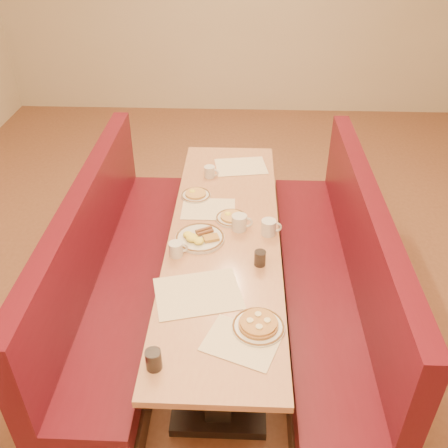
{
  "coord_description": "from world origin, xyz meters",
  "views": [
    {
      "loc": [
        0.1,
        -2.56,
        2.61
      ],
      "look_at": [
        0.0,
        -0.02,
        0.85
      ],
      "focal_mm": 40.0,
      "sensor_mm": 36.0,
      "label": 1
    }
  ],
  "objects_px": {
    "booth_left": "(117,278)",
    "coffee_mug_c": "(240,222)",
    "coffee_mug_a": "(269,227)",
    "pancake_plate": "(258,325)",
    "soda_tumbler_mid": "(260,258)",
    "diner_table": "(224,280)",
    "eggs_plate": "(199,238)",
    "coffee_mug_d": "(210,172)",
    "booth_right": "(332,284)",
    "coffee_mug_b": "(176,249)",
    "soda_tumbler_near": "(154,360)"
  },
  "relations": [
    {
      "from": "coffee_mug_c",
      "to": "coffee_mug_d",
      "type": "xyz_separation_m",
      "value": [
        -0.24,
        0.68,
        -0.01
      ]
    },
    {
      "from": "eggs_plate",
      "to": "coffee_mug_c",
      "type": "height_order",
      "value": "coffee_mug_c"
    },
    {
      "from": "booth_right",
      "to": "coffee_mug_d",
      "type": "bearing_deg",
      "value": 139.4
    },
    {
      "from": "pancake_plate",
      "to": "eggs_plate",
      "type": "relative_size",
      "value": 0.86
    },
    {
      "from": "booth_left",
      "to": "coffee_mug_b",
      "type": "relative_size",
      "value": 21.51
    },
    {
      "from": "booth_right",
      "to": "coffee_mug_a",
      "type": "distance_m",
      "value": 0.63
    },
    {
      "from": "booth_right",
      "to": "coffee_mug_d",
      "type": "xyz_separation_m",
      "value": [
        -0.87,
        0.75,
        0.43
      ]
    },
    {
      "from": "booth_left",
      "to": "pancake_plate",
      "type": "height_order",
      "value": "booth_left"
    },
    {
      "from": "coffee_mug_d",
      "to": "coffee_mug_b",
      "type": "bearing_deg",
      "value": -80.95
    },
    {
      "from": "coffee_mug_b",
      "to": "soda_tumbler_near",
      "type": "xyz_separation_m",
      "value": [
        -0.0,
        -0.84,
        0.01
      ]
    },
    {
      "from": "booth_left",
      "to": "soda_tumbler_mid",
      "type": "bearing_deg",
      "value": -16.85
    },
    {
      "from": "booth_right",
      "to": "eggs_plate",
      "type": "xyz_separation_m",
      "value": [
        -0.88,
        -0.06,
        0.41
      ]
    },
    {
      "from": "pancake_plate",
      "to": "coffee_mug_c",
      "type": "relative_size",
      "value": 1.96
    },
    {
      "from": "soda_tumbler_mid",
      "to": "eggs_plate",
      "type": "bearing_deg",
      "value": 148.67
    },
    {
      "from": "diner_table",
      "to": "booth_left",
      "type": "bearing_deg",
      "value": 180.0
    },
    {
      "from": "booth_left",
      "to": "coffee_mug_c",
      "type": "relative_size",
      "value": 18.36
    },
    {
      "from": "coffee_mug_b",
      "to": "coffee_mug_c",
      "type": "height_order",
      "value": "coffee_mug_c"
    },
    {
      "from": "coffee_mug_a",
      "to": "soda_tumbler_mid",
      "type": "height_order",
      "value": "coffee_mug_a"
    },
    {
      "from": "coffee_mug_b",
      "to": "coffee_mug_d",
      "type": "relative_size",
      "value": 1.03
    },
    {
      "from": "coffee_mug_a",
      "to": "soda_tumbler_mid",
      "type": "bearing_deg",
      "value": -104.35
    },
    {
      "from": "coffee_mug_a",
      "to": "diner_table",
      "type": "bearing_deg",
      "value": -178.36
    },
    {
      "from": "soda_tumbler_mid",
      "to": "coffee_mug_a",
      "type": "bearing_deg",
      "value": 78.4
    },
    {
      "from": "soda_tumbler_mid",
      "to": "coffee_mug_d",
      "type": "bearing_deg",
      "value": 109.11
    },
    {
      "from": "booth_left",
      "to": "eggs_plate",
      "type": "xyz_separation_m",
      "value": [
        0.58,
        -0.06,
        0.41
      ]
    },
    {
      "from": "booth_left",
      "to": "diner_table",
      "type": "bearing_deg",
      "value": 0.0
    },
    {
      "from": "booth_left",
      "to": "coffee_mug_b",
      "type": "distance_m",
      "value": 0.67
    },
    {
      "from": "coffee_mug_c",
      "to": "soda_tumbler_mid",
      "type": "distance_m",
      "value": 0.38
    },
    {
      "from": "diner_table",
      "to": "pancake_plate",
      "type": "relative_size",
      "value": 9.35
    },
    {
      "from": "eggs_plate",
      "to": "coffee_mug_c",
      "type": "distance_m",
      "value": 0.28
    },
    {
      "from": "pancake_plate",
      "to": "eggs_plate",
      "type": "height_order",
      "value": "eggs_plate"
    },
    {
      "from": "booth_left",
      "to": "coffee_mug_c",
      "type": "xyz_separation_m",
      "value": [
        0.83,
        0.07,
        0.44
      ]
    },
    {
      "from": "booth_right",
      "to": "soda_tumbler_near",
      "type": "xyz_separation_m",
      "value": [
        -1.01,
        -1.06,
        0.44
      ]
    },
    {
      "from": "booth_right",
      "to": "soda_tumbler_mid",
      "type": "height_order",
      "value": "booth_right"
    },
    {
      "from": "diner_table",
      "to": "coffee_mug_c",
      "type": "xyz_separation_m",
      "value": [
        0.1,
        0.07,
        0.43
      ]
    },
    {
      "from": "booth_left",
      "to": "coffee_mug_d",
      "type": "xyz_separation_m",
      "value": [
        0.59,
        0.75,
        0.43
      ]
    },
    {
      "from": "coffee_mug_c",
      "to": "soda_tumbler_near",
      "type": "bearing_deg",
      "value": -111.07
    },
    {
      "from": "pancake_plate",
      "to": "coffee_mug_c",
      "type": "bearing_deg",
      "value": 97.0
    },
    {
      "from": "coffee_mug_d",
      "to": "soda_tumbler_mid",
      "type": "bearing_deg",
      "value": -53.68
    },
    {
      "from": "coffee_mug_a",
      "to": "pancake_plate",
      "type": "bearing_deg",
      "value": -98.37
    },
    {
      "from": "booth_left",
      "to": "coffee_mug_b",
      "type": "bearing_deg",
      "value": -25.67
    },
    {
      "from": "diner_table",
      "to": "soda_tumbler_mid",
      "type": "bearing_deg",
      "value": -52.64
    },
    {
      "from": "diner_table",
      "to": "booth_right",
      "type": "height_order",
      "value": "booth_right"
    },
    {
      "from": "pancake_plate",
      "to": "soda_tumbler_mid",
      "type": "height_order",
      "value": "soda_tumbler_mid"
    },
    {
      "from": "booth_right",
      "to": "soda_tumbler_near",
      "type": "height_order",
      "value": "booth_right"
    },
    {
      "from": "eggs_plate",
      "to": "coffee_mug_d",
      "type": "relative_size",
      "value": 2.75
    },
    {
      "from": "booth_right",
      "to": "soda_tumbler_near",
      "type": "relative_size",
      "value": 23.9
    },
    {
      "from": "diner_table",
      "to": "eggs_plate",
      "type": "bearing_deg",
      "value": -157.82
    },
    {
      "from": "pancake_plate",
      "to": "coffee_mug_d",
      "type": "height_order",
      "value": "coffee_mug_d"
    },
    {
      "from": "pancake_plate",
      "to": "soda_tumbler_near",
      "type": "xyz_separation_m",
      "value": [
        -0.48,
        -0.26,
        0.03
      ]
    },
    {
      "from": "coffee_mug_a",
      "to": "coffee_mug_b",
      "type": "height_order",
      "value": "coffee_mug_a"
    }
  ]
}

